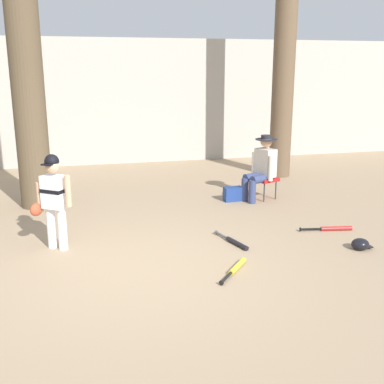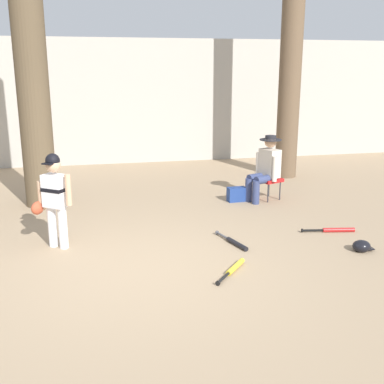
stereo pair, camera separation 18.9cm
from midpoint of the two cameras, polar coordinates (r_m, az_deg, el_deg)
ground_plane at (r=5.88m, az=-6.98°, el=-9.33°), size 60.00×60.00×0.00m
concrete_back_wall at (r=12.29m, az=-11.43°, el=10.57°), size 18.00×0.36×3.10m
tree_near_player at (r=8.60m, az=-19.83°, el=12.02°), size 0.71×0.71×4.87m
tree_behind_spectator at (r=10.73m, az=10.55°, el=15.50°), size 0.69×0.69×5.83m
young_ballplayer at (r=6.55m, az=-17.20°, el=-0.46°), size 0.59×0.40×1.31m
folding_stool at (r=8.90m, az=8.16°, el=1.46°), size 0.52×0.52×0.41m
seated_spectator at (r=8.78m, az=7.76°, el=3.13°), size 0.67×0.54×1.20m
handbag_beside_stool at (r=8.75m, az=4.36°, el=-0.24°), size 0.35×0.20×0.26m
bat_red_barrel at (r=7.45m, az=15.86°, el=-4.26°), size 0.80×0.20×0.07m
bat_black_composite at (r=6.65m, az=4.34°, el=-6.04°), size 0.27×0.75×0.07m
bat_yellow_trainer at (r=5.83m, az=4.37°, el=-9.12°), size 0.53×0.61×0.07m
batting_helmet_black at (r=6.81m, az=18.90°, el=-6.00°), size 0.29×0.22×0.17m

